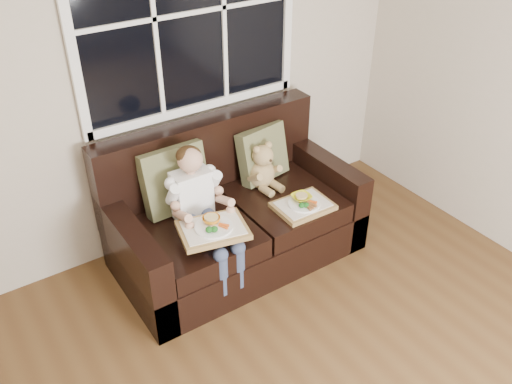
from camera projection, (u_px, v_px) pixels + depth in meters
room_walls at (438, 261)px, 1.52m from camera, size 4.52×5.02×2.71m
window_back at (189, 12)px, 3.46m from camera, size 1.62×0.04×1.37m
loveseat at (232, 218)px, 3.87m from camera, size 1.70×0.92×0.96m
pillow_left at (174, 179)px, 3.62m from camera, size 0.45×0.21×0.46m
pillow_right at (263, 154)px, 3.96m from camera, size 0.42×0.24×0.41m
child at (199, 201)px, 3.47m from camera, size 0.36×0.59×0.82m
teddy_bear at (263, 169)px, 3.89m from camera, size 0.22×0.28×0.36m
tray_left at (213, 228)px, 3.33m from camera, size 0.47×0.40×0.09m
tray_right at (303, 205)px, 3.71m from camera, size 0.39×0.30×0.09m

